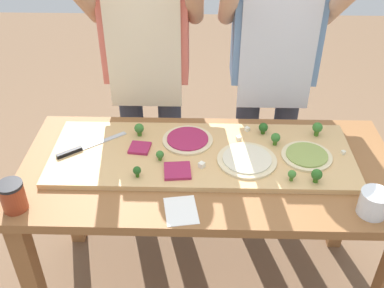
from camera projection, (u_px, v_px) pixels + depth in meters
ground_plane at (205, 284)px, 2.29m from camera, size 8.00×8.00×0.00m
prep_table at (208, 186)px, 1.91m from camera, size 1.54×0.72×0.77m
cutting_board at (202, 155)px, 1.88m from camera, size 1.25×0.45×0.02m
chefs_knife at (82, 148)px, 1.89m from camera, size 0.26×0.21×0.02m
pizza_whole_cheese_artichoke at (247, 159)px, 1.82m from camera, size 0.24×0.24×0.02m
pizza_whole_beet_magenta at (188, 140)px, 1.94m from camera, size 0.22×0.22×0.02m
pizza_whole_pesto_green at (307, 156)px, 1.84m from camera, size 0.21×0.21×0.02m
pizza_slice_center at (177, 171)px, 1.76m from camera, size 0.11×0.11×0.01m
pizza_slice_near_left at (140, 148)px, 1.89m from camera, size 0.09×0.09×0.01m
broccoli_floret_center_left at (160, 155)px, 1.81m from camera, size 0.03×0.03×0.04m
broccoli_floret_front_right at (276, 138)px, 1.90m from camera, size 0.04×0.04×0.06m
broccoli_floret_center_right at (263, 128)px, 1.97m from camera, size 0.04×0.04×0.05m
broccoli_floret_back_right at (137, 171)px, 1.73m from camera, size 0.03×0.03×0.05m
broccoli_floret_front_left at (317, 128)px, 1.95m from camera, size 0.04×0.04×0.06m
broccoli_floret_back_left at (139, 129)px, 1.96m from camera, size 0.04×0.04×0.06m
broccoli_floret_back_mid at (317, 175)px, 1.70m from camera, size 0.04×0.04×0.06m
broccoli_floret_front_mid at (292, 175)px, 1.71m from camera, size 0.03×0.03×0.05m
cheese_crumble_a at (239, 138)px, 1.94m from camera, size 0.03×0.03×0.02m
cheese_crumble_b at (247, 129)px, 2.00m from camera, size 0.03×0.03×0.02m
cheese_crumble_c at (343, 152)px, 1.86m from camera, size 0.02×0.02×0.01m
cheese_crumble_d at (202, 165)px, 1.79m from camera, size 0.03×0.03×0.02m
flour_cup at (373, 204)px, 1.59m from camera, size 0.11×0.11×0.09m
sauce_jar at (13, 196)px, 1.60m from camera, size 0.09×0.09×0.12m
recipe_note at (181, 211)px, 1.62m from camera, size 0.14×0.17×0.00m
cook_left at (147, 58)px, 2.15m from camera, size 0.54×0.39×1.67m
cook_right at (274, 59)px, 2.14m from camera, size 0.54×0.39×1.67m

